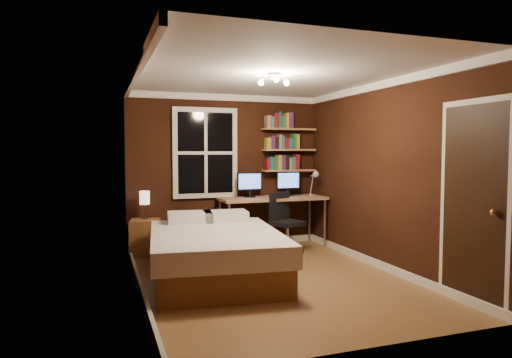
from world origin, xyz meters
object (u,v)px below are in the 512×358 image
object	(u,v)px
desk	(272,201)
bed	(215,253)
monitor_left	(250,185)
monitor_right	(288,184)
bedside_lamp	(145,205)
radiator	(211,232)
desk_lamp	(314,183)
office_chair	(285,230)
nightstand	(145,237)

from	to	relation	value
desk	bed	bearing A→B (deg)	-132.26
monitor_left	monitor_right	distance (m)	0.68
bedside_lamp	radiator	bearing A→B (deg)	7.95
desk_lamp	office_chair	size ratio (longest dim) A/B	0.47
radiator	desk_lamp	bearing A→B (deg)	-11.11
office_chair	bed	bearing A→B (deg)	-163.09
bedside_lamp	desk	distance (m)	2.04
bedside_lamp	radiator	distance (m)	1.17
desk	monitor_left	xyz separation A→B (m)	(-0.36, 0.09, 0.26)
desk	bedside_lamp	bearing A→B (deg)	177.26
monitor_left	desk	bearing A→B (deg)	-13.46
bed	monitor_left	xyz separation A→B (m)	(0.97, 1.55, 0.72)
monitor_right	desk_lamp	world-z (taller)	desk_lamp
bed	monitor_left	size ratio (longest dim) A/B	5.54
nightstand	office_chair	size ratio (longest dim) A/B	0.58
desk_lamp	bedside_lamp	bearing A→B (deg)	176.16
bed	monitor_right	xyz separation A→B (m)	(1.65, 1.55, 0.72)
monitor_right	bed	bearing A→B (deg)	-136.71
monitor_left	nightstand	bearing A→B (deg)	179.65
nightstand	monitor_right	size ratio (longest dim) A/B	1.29
bed	monitor_right	size ratio (longest dim) A/B	5.54
nightstand	monitor_right	xyz separation A→B (m)	(2.35, -0.01, 0.76)
bedside_lamp	radiator	size ratio (longest dim) A/B	0.81
radiator	office_chair	xyz separation A→B (m)	(1.04, -0.65, 0.08)
monitor_left	office_chair	size ratio (longest dim) A/B	0.45
desk_lamp	office_chair	xyz separation A→B (m)	(-0.65, -0.32, -0.70)
nightstand	bedside_lamp	bearing A→B (deg)	0.00
bed	nightstand	world-z (taller)	bed
office_chair	bedside_lamp	bearing A→B (deg)	146.16
monitor_left	bed	bearing A→B (deg)	-121.89
monitor_left	desk_lamp	size ratio (longest dim) A/B	0.95
radiator	office_chair	distance (m)	1.23
monitor_left	monitor_right	bearing A→B (deg)	0.00
bedside_lamp	bed	bearing A→B (deg)	-65.76
radiator	desk_lamp	distance (m)	1.89
bedside_lamp	nightstand	bearing A→B (deg)	0.00
bedside_lamp	monitor_right	xyz separation A→B (m)	(2.35, -0.01, 0.27)
radiator	monitor_left	xyz separation A→B (m)	(0.61, -0.16, 0.76)
monitor_right	desk_lamp	distance (m)	0.43
radiator	monitor_left	distance (m)	0.99
bed	bedside_lamp	distance (m)	1.77
desk_lamp	office_chair	bearing A→B (deg)	-153.55
monitor_right	desk_lamp	xyz separation A→B (m)	(0.39, -0.17, 0.02)
nightstand	desk	distance (m)	2.10
desk	desk_lamp	xyz separation A→B (m)	(0.71, -0.09, 0.28)
nightstand	desk	world-z (taller)	desk
nightstand	desk_lamp	size ratio (longest dim) A/B	1.23
nightstand	radiator	xyz separation A→B (m)	(1.05, 0.15, -0.00)
desk_lamp	bed	bearing A→B (deg)	-145.95
desk	desk_lamp	distance (m)	0.77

